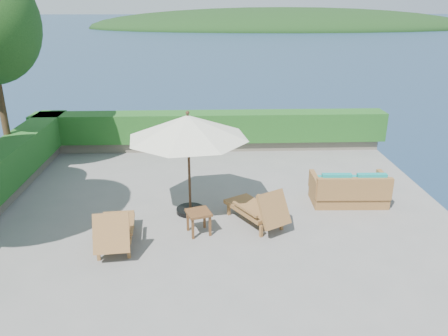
{
  "coord_description": "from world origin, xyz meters",
  "views": [
    {
      "loc": [
        -0.1,
        -9.38,
        5.0
      ],
      "look_at": [
        0.3,
        0.8,
        1.1
      ],
      "focal_mm": 35.0,
      "sensor_mm": 36.0,
      "label": 1
    }
  ],
  "objects_px": {
    "lounge_left": "(115,229)",
    "wicker_loveseat": "(349,191)",
    "side_table": "(199,215)",
    "lounge_right": "(259,209)",
    "patio_umbrella": "(188,128)"
  },
  "relations": [
    {
      "from": "patio_umbrella",
      "to": "side_table",
      "type": "bearing_deg",
      "value": -77.87
    },
    {
      "from": "patio_umbrella",
      "to": "lounge_right",
      "type": "bearing_deg",
      "value": -23.71
    },
    {
      "from": "lounge_left",
      "to": "wicker_loveseat",
      "type": "xyz_separation_m",
      "value": [
        5.71,
        1.95,
        -0.06
      ]
    },
    {
      "from": "lounge_right",
      "to": "wicker_loveseat",
      "type": "distance_m",
      "value": 2.73
    },
    {
      "from": "lounge_left",
      "to": "patio_umbrella",
      "type": "bearing_deg",
      "value": 39.86
    },
    {
      "from": "wicker_loveseat",
      "to": "lounge_right",
      "type": "bearing_deg",
      "value": -155.04
    },
    {
      "from": "patio_umbrella",
      "to": "lounge_right",
      "type": "distance_m",
      "value": 2.54
    },
    {
      "from": "lounge_left",
      "to": "wicker_loveseat",
      "type": "bearing_deg",
      "value": 13.12
    },
    {
      "from": "lounge_right",
      "to": "wicker_loveseat",
      "type": "height_order",
      "value": "lounge_right"
    },
    {
      "from": "lounge_left",
      "to": "lounge_right",
      "type": "bearing_deg",
      "value": 9.5
    },
    {
      "from": "patio_umbrella",
      "to": "side_table",
      "type": "distance_m",
      "value": 2.08
    },
    {
      "from": "lounge_left",
      "to": "wicker_loveseat",
      "type": "distance_m",
      "value": 6.03
    },
    {
      "from": "lounge_right",
      "to": "wicker_loveseat",
      "type": "bearing_deg",
      "value": -7.98
    },
    {
      "from": "side_table",
      "to": "wicker_loveseat",
      "type": "xyz_separation_m",
      "value": [
        3.92,
        1.43,
        -0.08
      ]
    },
    {
      "from": "lounge_right",
      "to": "side_table",
      "type": "bearing_deg",
      "value": 162.63
    }
  ]
}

